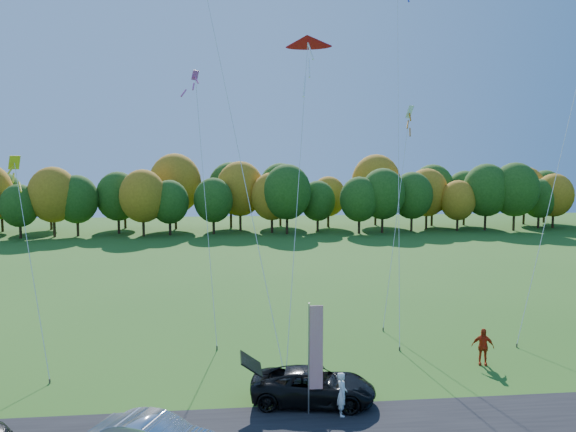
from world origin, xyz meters
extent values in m
plane|color=#245516|center=(0.00, 0.00, 0.00)|extent=(160.00, 160.00, 0.00)
imported|color=black|center=(0.30, -0.80, 0.70)|extent=(5.39, 3.20, 1.40)
imported|color=white|center=(1.23, -2.07, 0.85)|extent=(0.45, 0.65, 1.70)
imported|color=gray|center=(0.41, -0.67, 0.96)|extent=(1.14, 1.18, 1.92)
imported|color=#B92F11|center=(9.10, 2.58, 0.89)|extent=(1.13, 0.77, 1.79)
cylinder|color=#999999|center=(-0.04, -1.84, 2.20)|extent=(0.06, 0.06, 4.40)
cube|color=red|center=(0.24, -1.84, 2.64)|extent=(0.55, 0.03, 3.30)
cube|color=navy|center=(0.24, -1.81, 3.86)|extent=(0.55, 0.02, 0.86)
cylinder|color=#4C3F33|center=(-0.59, 2.30, 0.10)|extent=(0.08, 0.08, 0.20)
cylinder|color=#4C3F33|center=(5.74, 4.99, 0.10)|extent=(0.08, 0.08, 0.20)
cylinder|color=#4C3F33|center=(-0.52, 2.04, 0.10)|extent=(0.08, 0.08, 0.20)
cone|color=#B90B14|center=(1.70, 10.87, 16.88)|extent=(2.81, 2.15, 3.08)
cylinder|color=#4C3F33|center=(12.07, 4.83, 0.10)|extent=(0.08, 0.08, 0.20)
cylinder|color=#4C3F33|center=(-11.01, 2.42, 0.10)|extent=(0.08, 0.08, 0.20)
cube|color=yellow|center=(-14.08, 7.96, 9.75)|extent=(1.20, 1.20, 1.43)
cylinder|color=#4C3F33|center=(5.83, 8.43, 0.10)|extent=(0.08, 0.08, 0.20)
cube|color=white|center=(8.86, 13.62, 13.07)|extent=(1.38, 1.38, 1.64)
cylinder|color=#4C3F33|center=(-3.72, 6.16, 0.10)|extent=(0.08, 0.08, 0.20)
cube|color=#C943A7|center=(-4.97, 12.30, 15.01)|extent=(0.99, 0.99, 1.16)
camera|label=1|loc=(-3.08, -22.60, 9.74)|focal=35.00mm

